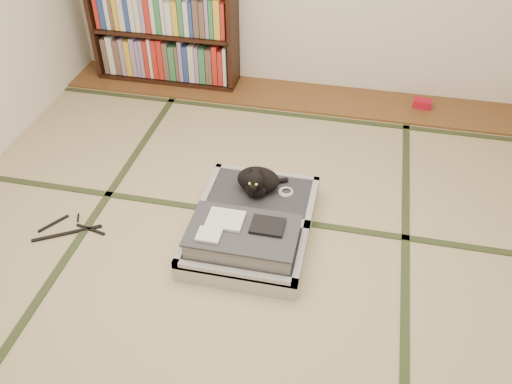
# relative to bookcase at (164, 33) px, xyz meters

# --- Properties ---
(floor) EXTENTS (4.50, 4.50, 0.00)m
(floor) POSITION_rel_bookcase_xyz_m (1.14, -2.07, -0.45)
(floor) COLOR tan
(floor) RESTS_ON ground
(wood_strip) EXTENTS (4.00, 0.50, 0.02)m
(wood_strip) POSITION_rel_bookcase_xyz_m (1.14, -0.07, -0.44)
(wood_strip) COLOR brown
(wood_strip) RESTS_ON ground
(red_item) EXTENTS (0.16, 0.11, 0.07)m
(red_item) POSITION_rel_bookcase_xyz_m (2.27, -0.04, -0.40)
(red_item) COLOR #AA0D22
(red_item) RESTS_ON wood_strip
(room_shell) EXTENTS (4.50, 4.50, 4.50)m
(room_shell) POSITION_rel_bookcase_xyz_m (1.14, -2.07, 1.01)
(room_shell) COLOR white
(room_shell) RESTS_ON ground
(tatami_borders) EXTENTS (4.00, 4.50, 0.01)m
(tatami_borders) POSITION_rel_bookcase_xyz_m (1.14, -1.58, -0.45)
(tatami_borders) COLOR #2D381E
(tatami_borders) RESTS_ON ground
(bookcase) EXTENTS (1.27, 0.29, 0.92)m
(bookcase) POSITION_rel_bookcase_xyz_m (0.00, 0.00, 0.00)
(bookcase) COLOR black
(bookcase) RESTS_ON wood_strip
(suitcase) EXTENTS (0.72, 0.96, 0.28)m
(suitcase) POSITION_rel_bookcase_xyz_m (1.19, -1.88, -0.35)
(suitcase) COLOR #A4A5A9
(suitcase) RESTS_ON floor
(cat) EXTENTS (0.32, 0.32, 0.26)m
(cat) POSITION_rel_bookcase_xyz_m (1.18, -1.59, -0.22)
(cat) COLOR black
(cat) RESTS_ON suitcase
(cable_coil) EXTENTS (0.10, 0.10, 0.02)m
(cable_coil) POSITION_rel_bookcase_xyz_m (1.36, -1.55, -0.30)
(cable_coil) COLOR white
(cable_coil) RESTS_ON suitcase
(hanger) EXTENTS (0.43, 0.31, 0.01)m
(hanger) POSITION_rel_bookcase_xyz_m (0.05, -2.06, -0.44)
(hanger) COLOR black
(hanger) RESTS_ON floor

